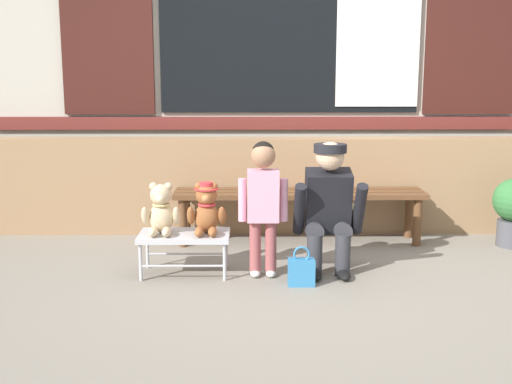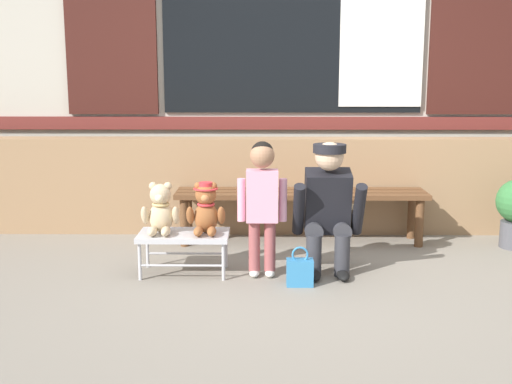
{
  "view_description": "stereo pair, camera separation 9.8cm",
  "coord_description": "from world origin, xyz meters",
  "px_view_note": "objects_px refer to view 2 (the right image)",
  "views": [
    {
      "loc": [
        -0.37,
        -4.23,
        1.42
      ],
      "look_at": [
        -0.33,
        0.43,
        0.55
      ],
      "focal_mm": 44.93,
      "sensor_mm": 36.0,
      "label": 1
    },
    {
      "loc": [
        -0.28,
        -4.23,
        1.42
      ],
      "look_at": [
        -0.33,
        0.43,
        0.55
      ],
      "focal_mm": 44.93,
      "sensor_mm": 36.0,
      "label": 2
    }
  ],
  "objects_px": {
    "teddy_bear_plain": "(161,210)",
    "adult_crouching": "(329,207)",
    "child_standing": "(262,194)",
    "teddy_bear_with_hat": "(206,209)",
    "small_display_bench": "(184,237)",
    "wooden_bench_long": "(301,199)",
    "handbag_on_ground": "(300,272)"
  },
  "relations": [
    {
      "from": "teddy_bear_plain",
      "to": "adult_crouching",
      "type": "bearing_deg",
      "value": 1.75
    },
    {
      "from": "teddy_bear_plain",
      "to": "child_standing",
      "type": "height_order",
      "value": "child_standing"
    },
    {
      "from": "teddy_bear_with_hat",
      "to": "adult_crouching",
      "type": "bearing_deg",
      "value": 2.34
    },
    {
      "from": "small_display_bench",
      "to": "teddy_bear_with_hat",
      "type": "bearing_deg",
      "value": 0.77
    },
    {
      "from": "wooden_bench_long",
      "to": "teddy_bear_plain",
      "type": "bearing_deg",
      "value": -139.95
    },
    {
      "from": "small_display_bench",
      "to": "teddy_bear_plain",
      "type": "relative_size",
      "value": 1.76
    },
    {
      "from": "wooden_bench_long",
      "to": "adult_crouching",
      "type": "relative_size",
      "value": 2.21
    },
    {
      "from": "adult_crouching",
      "to": "handbag_on_ground",
      "type": "distance_m",
      "value": 0.53
    },
    {
      "from": "small_display_bench",
      "to": "teddy_bear_with_hat",
      "type": "distance_m",
      "value": 0.26
    },
    {
      "from": "teddy_bear_plain",
      "to": "adult_crouching",
      "type": "relative_size",
      "value": 0.38
    },
    {
      "from": "teddy_bear_plain",
      "to": "child_standing",
      "type": "bearing_deg",
      "value": -3.96
    },
    {
      "from": "teddy_bear_plain",
      "to": "wooden_bench_long",
      "type": "bearing_deg",
      "value": 40.05
    },
    {
      "from": "wooden_bench_long",
      "to": "small_display_bench",
      "type": "xyz_separation_m",
      "value": [
        -0.88,
        -0.88,
        -0.11
      ]
    },
    {
      "from": "small_display_bench",
      "to": "child_standing",
      "type": "relative_size",
      "value": 0.67
    },
    {
      "from": "wooden_bench_long",
      "to": "adult_crouching",
      "type": "bearing_deg",
      "value": -79.93
    },
    {
      "from": "handbag_on_ground",
      "to": "child_standing",
      "type": "bearing_deg",
      "value": 141.62
    },
    {
      "from": "small_display_bench",
      "to": "child_standing",
      "type": "xyz_separation_m",
      "value": [
        0.56,
        -0.05,
        0.33
      ]
    },
    {
      "from": "small_display_bench",
      "to": "child_standing",
      "type": "distance_m",
      "value": 0.65
    },
    {
      "from": "child_standing",
      "to": "teddy_bear_with_hat",
      "type": "bearing_deg",
      "value": 172.77
    },
    {
      "from": "child_standing",
      "to": "adult_crouching",
      "type": "bearing_deg",
      "value": 10.27
    },
    {
      "from": "small_display_bench",
      "to": "teddy_bear_with_hat",
      "type": "xyz_separation_m",
      "value": [
        0.16,
        0.0,
        0.21
      ]
    },
    {
      "from": "wooden_bench_long",
      "to": "teddy_bear_with_hat",
      "type": "relative_size",
      "value": 5.78
    },
    {
      "from": "small_display_bench",
      "to": "adult_crouching",
      "type": "distance_m",
      "value": 1.06
    },
    {
      "from": "child_standing",
      "to": "wooden_bench_long",
      "type": "bearing_deg",
      "value": 70.63
    },
    {
      "from": "small_display_bench",
      "to": "adult_crouching",
      "type": "relative_size",
      "value": 0.67
    },
    {
      "from": "small_display_bench",
      "to": "child_standing",
      "type": "bearing_deg",
      "value": -4.95
    },
    {
      "from": "wooden_bench_long",
      "to": "adult_crouching",
      "type": "height_order",
      "value": "adult_crouching"
    },
    {
      "from": "teddy_bear_plain",
      "to": "handbag_on_ground",
      "type": "relative_size",
      "value": 1.34
    },
    {
      "from": "wooden_bench_long",
      "to": "small_display_bench",
      "type": "distance_m",
      "value": 1.25
    },
    {
      "from": "adult_crouching",
      "to": "handbag_on_ground",
      "type": "bearing_deg",
      "value": -127.13
    },
    {
      "from": "teddy_bear_plain",
      "to": "adult_crouching",
      "type": "xyz_separation_m",
      "value": [
        1.19,
        0.04,
        0.02
      ]
    },
    {
      "from": "child_standing",
      "to": "handbag_on_ground",
      "type": "xyz_separation_m",
      "value": [
        0.26,
        -0.2,
        -0.5
      ]
    }
  ]
}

